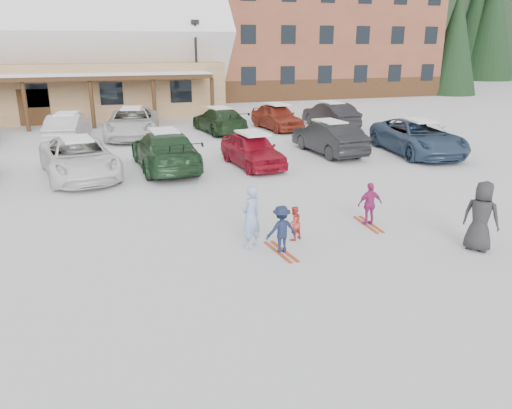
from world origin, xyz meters
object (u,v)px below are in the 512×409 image
object	(u,v)px
child_navy	(281,229)
parked_car_4	(252,150)
parked_car_12	(277,117)
parked_car_2	(79,158)
child_magenta	(370,204)
parked_car_3	(165,150)
parked_car_5	(329,138)
parked_car_9	(68,128)
parked_car_10	(132,123)
adult_skier	(251,217)
parked_car_13	(331,115)
parked_car_11	(219,120)
toddler_red	(294,223)
day_lodge	(4,57)
parked_car_6	(418,137)
lamp_post	(196,64)
bystander_dark	(481,216)
alpine_hotel	(280,1)

from	to	relation	value
child_navy	parked_car_4	distance (m)	8.94
parked_car_12	parked_car_2	bearing A→B (deg)	-150.58
child_magenta	parked_car_4	xyz separation A→B (m)	(-1.06, 7.66, 0.08)
parked_car_3	parked_car_5	distance (m)	7.55
parked_car_9	parked_car_10	distance (m)	3.26
adult_skier	parked_car_4	size ratio (longest dim) A/B	0.40
parked_car_4	parked_car_13	bearing A→B (deg)	41.48
parked_car_4	parked_car_12	world-z (taller)	parked_car_12
parked_car_11	child_magenta	bearing A→B (deg)	84.01
child_magenta	parked_car_13	world-z (taller)	parked_car_13
toddler_red	parked_car_13	xyz separation A→B (m)	(8.67, 16.11, 0.29)
parked_car_10	parked_car_3	bearing A→B (deg)	-76.22
parked_car_13	parked_car_9	bearing A→B (deg)	-2.53
adult_skier	parked_car_11	size ratio (longest dim) A/B	0.34
parked_car_5	parked_car_13	bearing A→B (deg)	-120.71
day_lodge	parked_car_2	distance (m)	19.68
parked_car_13	parked_car_6	bearing A→B (deg)	89.79
lamp_post	toddler_red	world-z (taller)	lamp_post
parked_car_3	lamp_post	bearing A→B (deg)	-109.00
toddler_red	parked_car_2	size ratio (longest dim) A/B	0.17
day_lodge	parked_car_13	size ratio (longest dim) A/B	6.43
child_navy	parked_car_4	size ratio (longest dim) A/B	0.29
parked_car_9	parked_car_12	distance (m)	11.50
child_magenta	parked_car_9	size ratio (longest dim) A/B	0.27
parked_car_9	parked_car_11	size ratio (longest dim) A/B	0.94
child_navy	bystander_dark	distance (m)	4.83
parked_car_3	parked_car_9	world-z (taller)	parked_car_3
parked_car_12	parked_car_13	world-z (taller)	parked_car_13
bystander_dark	parked_car_3	distance (m)	12.24
parked_car_3	parked_car_10	distance (m)	7.67
child_navy	parked_car_3	xyz separation A→B (m)	(-1.55, 9.27, 0.18)
day_lodge	parked_car_13	distance (m)	22.14
adult_skier	parked_car_11	distance (m)	16.81
adult_skier	child_navy	xyz separation A→B (m)	(0.61, -0.50, -0.21)
child_magenta	parked_car_5	distance (m)	9.42
child_magenta	bystander_dark	bearing A→B (deg)	126.96
parked_car_10	parked_car_13	size ratio (longest dim) A/B	1.25
alpine_hotel	lamp_post	world-z (taller)	alpine_hotel
parked_car_10	parked_car_11	world-z (taller)	parked_car_10
child_magenta	parked_car_4	world-z (taller)	parked_car_4
day_lodge	lamp_post	size ratio (longest dim) A/B	4.64
toddler_red	parked_car_9	bearing A→B (deg)	-92.34
adult_skier	parked_car_2	bearing A→B (deg)	-90.96
adult_skier	parked_car_6	size ratio (longest dim) A/B	0.29
alpine_hotel	parked_car_13	world-z (taller)	alpine_hotel
parked_car_4	parked_car_6	bearing A→B (deg)	-5.93
bystander_dark	parked_car_6	bearing A→B (deg)	-61.46
alpine_hotel	parked_car_6	size ratio (longest dim) A/B	5.66
adult_skier	bystander_dark	xyz separation A→B (m)	(5.26, -1.79, 0.07)
parked_car_3	parked_car_5	xyz separation A→B (m)	(7.52, 0.74, -0.03)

